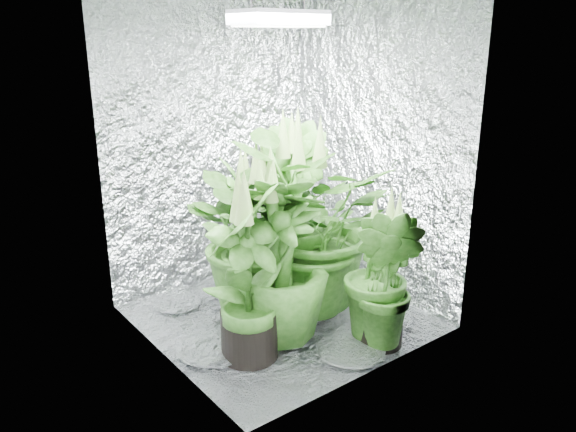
% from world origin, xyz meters
% --- Properties ---
extents(ground, '(1.60, 1.60, 0.00)m').
position_xyz_m(ground, '(0.00, 0.00, 0.00)').
color(ground, silver).
rests_on(ground, ground).
extents(walls, '(1.62, 1.62, 2.00)m').
position_xyz_m(walls, '(0.00, 0.00, 1.00)').
color(walls, silver).
rests_on(walls, ground).
extents(grow_lamp, '(0.50, 0.30, 0.22)m').
position_xyz_m(grow_lamp, '(0.00, 0.00, 1.83)').
color(grow_lamp, gray).
rests_on(grow_lamp, ceiling).
extents(plant_a, '(1.11, 1.11, 1.13)m').
position_xyz_m(plant_a, '(-0.08, 0.16, 0.53)').
color(plant_a, black).
rests_on(plant_a, ground).
extents(plant_b, '(0.69, 0.69, 1.02)m').
position_xyz_m(plant_b, '(0.08, 0.52, 0.46)').
color(plant_b, black).
rests_on(plant_b, ground).
extents(plant_c, '(0.71, 0.71, 1.28)m').
position_xyz_m(plant_c, '(0.23, 0.21, 0.60)').
color(plant_c, black).
rests_on(plant_c, ground).
extents(plant_d, '(0.78, 0.78, 1.09)m').
position_xyz_m(plant_d, '(-0.16, -0.22, 0.51)').
color(plant_d, black).
rests_on(plant_d, ground).
extents(plant_e, '(1.39, 1.39, 1.25)m').
position_xyz_m(plant_e, '(0.24, -0.07, 0.60)').
color(plant_e, black).
rests_on(plant_e, ground).
extents(plant_f, '(0.74, 0.74, 1.10)m').
position_xyz_m(plant_f, '(-0.42, -0.27, 0.50)').
color(plant_f, black).
rests_on(plant_f, ground).
extents(plant_g, '(0.55, 0.55, 0.93)m').
position_xyz_m(plant_g, '(0.26, -0.62, 0.42)').
color(plant_g, black).
rests_on(plant_g, ground).
extents(circulation_fan, '(0.19, 0.29, 0.35)m').
position_xyz_m(circulation_fan, '(0.60, 0.63, 0.15)').
color(circulation_fan, black).
rests_on(circulation_fan, ground).
extents(plant_label, '(0.06, 0.05, 0.08)m').
position_xyz_m(plant_label, '(0.32, -0.65, 0.30)').
color(plant_label, white).
rests_on(plant_label, plant_g).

